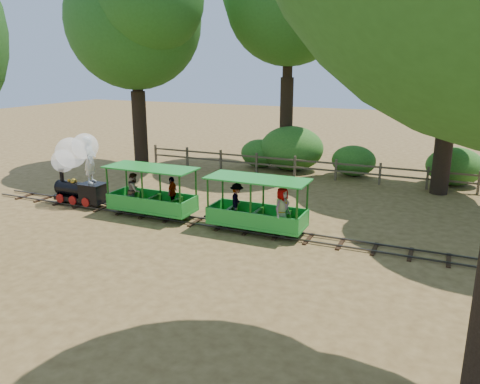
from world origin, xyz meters
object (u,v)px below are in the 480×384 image
at_px(locomotive, 76,163).
at_px(carriage_front, 151,196).
at_px(fence, 315,166).
at_px(carriage_rear, 257,209).

xyz_separation_m(locomotive, carriage_front, (3.41, -0.11, -0.86)).
xyz_separation_m(locomotive, fence, (7.20, 7.92, -1.04)).
bearing_deg(fence, carriage_front, -115.24).
height_order(locomotive, fence, locomotive).
height_order(carriage_front, carriage_rear, same).
height_order(carriage_rear, fence, carriage_rear).
bearing_deg(fence, carriage_rear, -88.00).
distance_m(carriage_rear, fence, 8.04).
relative_size(locomotive, carriage_rear, 0.87).
distance_m(locomotive, fence, 10.76).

